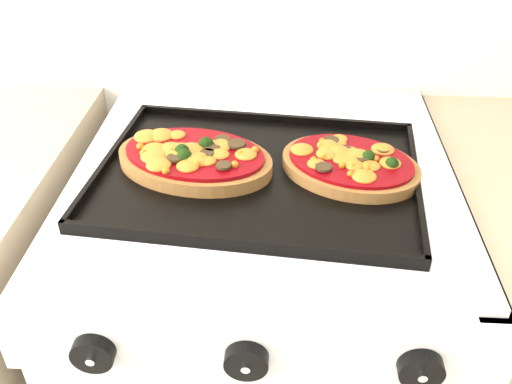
# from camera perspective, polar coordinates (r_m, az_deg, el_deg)

# --- Properties ---
(stove) EXTENTS (0.60, 0.60, 0.91)m
(stove) POSITION_cam_1_polar(r_m,az_deg,el_deg) (1.20, 0.66, -16.14)
(stove) COLOR white
(stove) RESTS_ON floor
(control_panel) EXTENTS (0.60, 0.02, 0.09)m
(control_panel) POSITION_cam_1_polar(r_m,az_deg,el_deg) (0.69, -0.43, -15.28)
(control_panel) COLOR white
(control_panel) RESTS_ON stove
(knob_left) EXTENTS (0.05, 0.02, 0.05)m
(knob_left) POSITION_cam_1_polar(r_m,az_deg,el_deg) (0.71, -15.98, -15.28)
(knob_left) COLOR black
(knob_left) RESTS_ON control_panel
(knob_center) EXTENTS (0.05, 0.02, 0.05)m
(knob_center) POSITION_cam_1_polar(r_m,az_deg,el_deg) (0.68, -0.98, -16.54)
(knob_center) COLOR black
(knob_center) RESTS_ON control_panel
(knob_right) EXTENTS (0.05, 0.02, 0.05)m
(knob_right) POSITION_cam_1_polar(r_m,az_deg,el_deg) (0.70, 16.15, -16.67)
(knob_right) COLOR black
(knob_right) RESTS_ON control_panel
(baking_tray) EXTENTS (0.51, 0.39, 0.02)m
(baking_tray) POSITION_cam_1_polar(r_m,az_deg,el_deg) (0.86, 0.20, 2.01)
(baking_tray) COLOR black
(baking_tray) RESTS_ON stove
(pizza_left) EXTENTS (0.27, 0.21, 0.04)m
(pizza_left) POSITION_cam_1_polar(r_m,az_deg,el_deg) (0.87, -6.16, 3.51)
(pizza_left) COLOR olive
(pizza_left) RESTS_ON baking_tray
(pizza_right) EXTENTS (0.26, 0.23, 0.03)m
(pizza_right) POSITION_cam_1_polar(r_m,az_deg,el_deg) (0.87, 9.41, 2.85)
(pizza_right) COLOR olive
(pizza_right) RESTS_ON baking_tray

